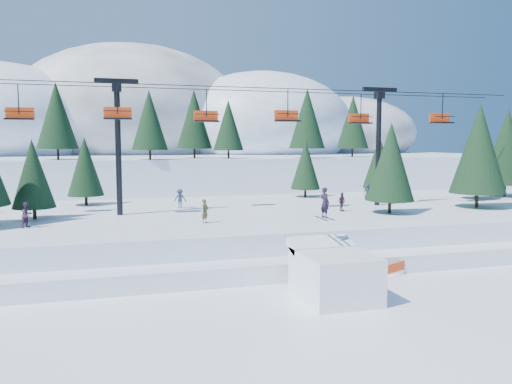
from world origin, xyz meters
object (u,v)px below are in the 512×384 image
object	(u,v)px
chairlift	(255,127)
banner_near	(397,267)
jump_kicker	(334,273)
banner_far	(452,255)

from	to	relation	value
chairlift	banner_near	size ratio (longest dim) A/B	17.59
chairlift	banner_near	world-z (taller)	chairlift
jump_kicker	banner_near	distance (m)	6.15
chairlift	banner_near	bearing A→B (deg)	-69.20
chairlift	banner_far	world-z (taller)	chairlift
chairlift	banner_far	size ratio (longest dim) A/B	16.08
jump_kicker	banner_near	world-z (taller)	jump_kicker
jump_kicker	banner_far	distance (m)	11.86
banner_far	chairlift	bearing A→B (deg)	132.64
banner_near	banner_far	bearing A→B (deg)	20.20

